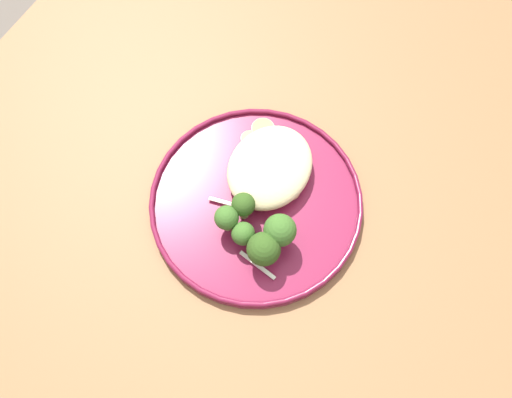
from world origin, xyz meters
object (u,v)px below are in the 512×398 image
(seared_scallop_half_hidden, at_px, (263,130))
(broccoli_floret_tall_stalk, at_px, (246,236))
(seared_scallop_tiny_bay, at_px, (282,177))
(broccoli_floret_near_rim, at_px, (280,231))
(seared_scallop_on_noodles, at_px, (290,189))
(dinner_plate, at_px, (256,202))
(seared_scallop_left_edge, at_px, (288,155))
(seared_scallop_front_small, at_px, (249,140))
(broccoli_floret_center_pile, at_px, (264,249))
(seared_scallop_rear_pale, at_px, (269,169))
(broccoli_floret_left_leaning, at_px, (227,218))
(broccoli_floret_split_head, at_px, (243,205))
(seared_scallop_tilted_round, at_px, (273,142))

(seared_scallop_half_hidden, relative_size, broccoli_floret_tall_stalk, 0.76)
(seared_scallop_tiny_bay, relative_size, broccoli_floret_near_rim, 0.36)
(seared_scallop_on_noodles, bearing_deg, seared_scallop_half_hidden, 51.89)
(dinner_plate, distance_m, seared_scallop_left_edge, 0.08)
(seared_scallop_front_small, distance_m, broccoli_floret_center_pile, 0.17)
(seared_scallop_rear_pale, relative_size, seared_scallop_on_noodles, 1.24)
(seared_scallop_front_small, bearing_deg, seared_scallop_rear_pale, -119.82)
(seared_scallop_tiny_bay, height_order, broccoli_floret_left_leaning, broccoli_floret_left_leaning)
(broccoli_floret_split_head, bearing_deg, broccoli_floret_center_pile, -126.61)
(seared_scallop_left_edge, xyz_separation_m, broccoli_floret_split_head, (-0.10, 0.01, 0.02))
(seared_scallop_tilted_round, bearing_deg, broccoli_floret_tall_stalk, -164.37)
(seared_scallop_left_edge, relative_size, seared_scallop_on_noodles, 1.26)
(broccoli_floret_near_rim, bearing_deg, seared_scallop_tiny_bay, 26.30)
(broccoli_floret_tall_stalk, bearing_deg, seared_scallop_rear_pale, 13.53)
(seared_scallop_left_edge, height_order, seared_scallop_rear_pale, seared_scallop_left_edge)
(broccoli_floret_left_leaning, xyz_separation_m, broccoli_floret_split_head, (0.03, -0.01, 0.00))
(dinner_plate, distance_m, seared_scallop_half_hidden, 0.11)
(seared_scallop_left_edge, xyz_separation_m, broccoli_floret_left_leaning, (-0.13, 0.02, 0.02))
(seared_scallop_rear_pale, bearing_deg, broccoli_floret_split_head, -178.02)
(seared_scallop_front_small, distance_m, broccoli_floret_tall_stalk, 0.15)
(broccoli_floret_left_leaning, height_order, broccoli_floret_near_rim, broccoli_floret_near_rim)
(seared_scallop_on_noodles, height_order, broccoli_floret_center_pile, broccoli_floret_center_pile)
(broccoli_floret_tall_stalk, relative_size, broccoli_floret_center_pile, 0.74)
(broccoli_floret_tall_stalk, height_order, broccoli_floret_center_pile, broccoli_floret_center_pile)
(seared_scallop_tilted_round, height_order, seared_scallop_front_small, same)
(broccoli_floret_near_rim, relative_size, broccoli_floret_center_pile, 1.07)
(broccoli_floret_near_rim, bearing_deg, dinner_plate, 58.38)
(dinner_plate, relative_size, broccoli_floret_split_head, 5.46)
(seared_scallop_on_noodles, xyz_separation_m, broccoli_floret_split_head, (-0.06, 0.04, 0.02))
(seared_scallop_rear_pale, xyz_separation_m, seared_scallop_on_noodles, (-0.01, -0.04, 0.00))
(seared_scallop_front_small, bearing_deg, seared_scallop_tilted_round, -66.27)
(broccoli_floret_left_leaning, relative_size, broccoli_floret_center_pile, 0.88)
(seared_scallop_front_small, height_order, seared_scallop_on_noodles, same)
(seared_scallop_on_noodles, bearing_deg, seared_scallop_tilted_round, 47.02)
(seared_scallop_tiny_bay, distance_m, seared_scallop_tilted_round, 0.05)
(seared_scallop_rear_pale, bearing_deg, seared_scallop_tilted_round, 20.84)
(seared_scallop_half_hidden, height_order, broccoli_floret_near_rim, broccoli_floret_near_rim)
(seared_scallop_left_edge, relative_size, seared_scallop_half_hidden, 1.10)
(dinner_plate, relative_size, seared_scallop_tiny_bay, 13.03)
(broccoli_floret_near_rim, bearing_deg, broccoli_floret_split_head, 81.82)
(seared_scallop_left_edge, xyz_separation_m, broccoli_floret_near_rim, (-0.11, -0.05, 0.03))
(seared_scallop_left_edge, distance_m, seared_scallop_on_noodles, 0.05)
(seared_scallop_tilted_round, distance_m, seared_scallop_front_small, 0.03)
(seared_scallop_front_small, bearing_deg, broccoli_floret_near_rim, -134.87)
(seared_scallop_half_hidden, bearing_deg, dinner_plate, -155.36)
(seared_scallop_left_edge, bearing_deg, broccoli_floret_split_head, 174.37)
(seared_scallop_half_hidden, relative_size, broccoli_floret_center_pile, 0.56)
(broccoli_floret_near_rim, bearing_deg, broccoli_floret_center_pile, 168.36)
(seared_scallop_on_noodles, xyz_separation_m, broccoli_floret_left_leaning, (-0.09, 0.05, 0.02))
(seared_scallop_tiny_bay, xyz_separation_m, broccoli_floret_near_rim, (-0.08, -0.04, 0.03))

